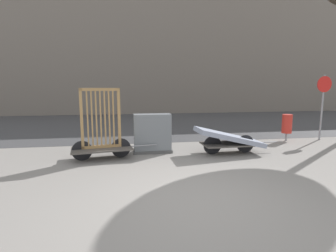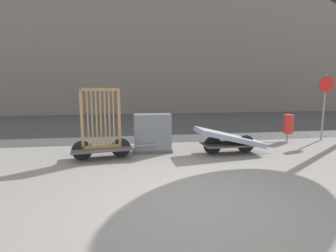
# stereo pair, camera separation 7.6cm
# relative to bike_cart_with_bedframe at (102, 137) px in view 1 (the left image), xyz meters

# --- Properties ---
(ground_plane) EXTENTS (60.00, 60.00, 0.00)m
(ground_plane) POSITION_rel_bike_cart_with_bedframe_xyz_m (1.70, -2.77, -0.57)
(ground_plane) COLOR gray
(road_strip) EXTENTS (56.00, 9.29, 0.01)m
(road_strip) POSITION_rel_bike_cart_with_bedframe_xyz_m (1.70, 6.30, -0.57)
(road_strip) COLOR #424244
(road_strip) RESTS_ON ground_plane
(building_facade) EXTENTS (48.00, 4.00, 10.55)m
(building_facade) POSITION_rel_bike_cart_with_bedframe_xyz_m (1.70, 12.95, 4.70)
(building_facade) COLOR slate
(building_facade) RESTS_ON ground_plane
(bike_cart_with_bedframe) EXTENTS (2.23, 1.00, 1.80)m
(bike_cart_with_bedframe) POSITION_rel_bike_cart_with_bedframe_xyz_m (0.00, 0.00, 0.00)
(bike_cart_with_bedframe) COLOR #4C4742
(bike_cart_with_bedframe) RESTS_ON ground_plane
(bike_cart_with_mattress) EXTENTS (2.38, 0.86, 0.74)m
(bike_cart_with_mattress) POSITION_rel_bike_cart_with_bedframe_xyz_m (3.42, -0.00, -0.16)
(bike_cart_with_mattress) COLOR #4C4742
(bike_cart_with_mattress) RESTS_ON ground_plane
(utility_cabinet) EXTENTS (1.08, 0.46, 1.08)m
(utility_cabinet) POSITION_rel_bike_cart_with_bedframe_xyz_m (1.34, 0.47, -0.07)
(utility_cabinet) COLOR #4C4C4C
(utility_cabinet) RESTS_ON ground_plane
(trash_bin) EXTENTS (0.33, 0.33, 0.91)m
(trash_bin) POSITION_rel_bike_cart_with_bedframe_xyz_m (6.01, 1.31, 0.01)
(trash_bin) COLOR gray
(trash_bin) RESTS_ON ground_plane
(sign_post) EXTENTS (0.54, 0.06, 2.24)m
(sign_post) POSITION_rel_bike_cart_with_bedframe_xyz_m (7.29, 1.30, 0.88)
(sign_post) COLOR gray
(sign_post) RESTS_ON ground_plane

